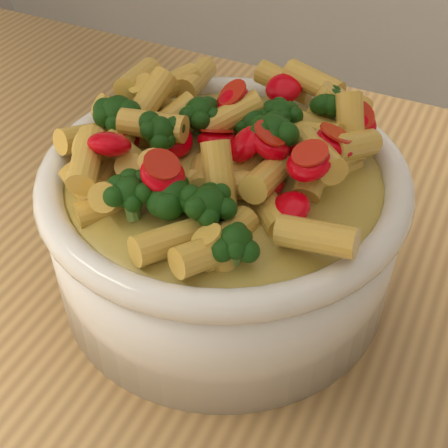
% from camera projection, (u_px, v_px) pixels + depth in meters
% --- Properties ---
extents(table, '(1.20, 0.80, 0.90)m').
position_uv_depth(table, '(103.00, 372.00, 0.55)').
color(table, '#AD824A').
rests_on(table, ground).
extents(serving_bowl, '(0.26, 0.26, 0.11)m').
position_uv_depth(serving_bowl, '(224.00, 223.00, 0.46)').
color(serving_bowl, white).
rests_on(serving_bowl, table).
extents(pasta_salad, '(0.21, 0.21, 0.05)m').
position_uv_depth(pasta_salad, '(224.00, 145.00, 0.42)').
color(pasta_salad, '#F8BE4E').
rests_on(pasta_salad, serving_bowl).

